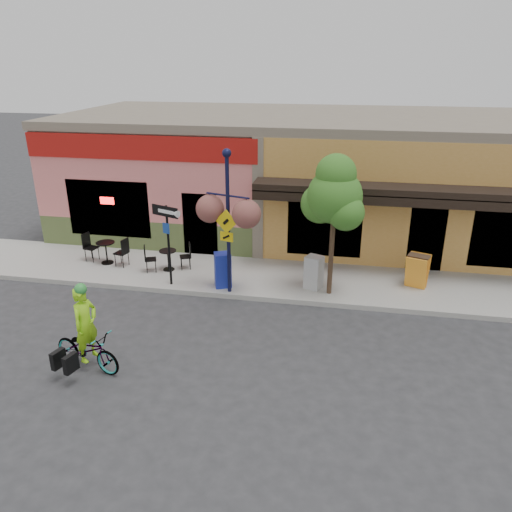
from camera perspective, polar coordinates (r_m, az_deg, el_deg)
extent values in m
plane|color=#2D2D30|center=(13.88, 1.75, -6.28)|extent=(90.00, 90.00, 0.00)
cube|color=#9E9B93|center=(15.62, 2.90, -2.62)|extent=(24.00, 3.00, 0.15)
cube|color=#A8A59E|center=(14.32, 2.10, -4.99)|extent=(24.00, 0.12, 0.15)
imported|color=maroon|center=(11.93, -18.72, -10.08)|extent=(1.88, 1.09, 0.93)
imported|color=#96E718|center=(11.71, -18.74, -8.45)|extent=(0.57, 0.72, 1.74)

